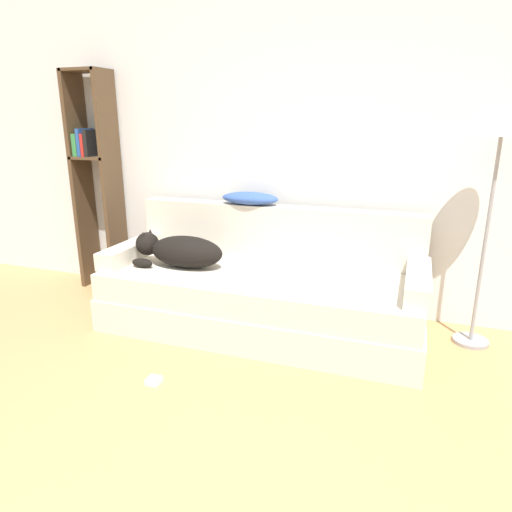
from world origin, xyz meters
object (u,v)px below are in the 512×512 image
floor_lamp (500,146)px  power_adapter (154,381)px  couch (260,301)px  laptop (249,272)px  dog (180,251)px  bookshelf (95,172)px  throw_pillow (250,198)px

floor_lamp → power_adapter: 2.47m
power_adapter → couch: bearing=68.7°
couch → laptop: 0.24m
couch → dog: dog is taller
couch → bookshelf: bookshelf is taller
floor_lamp → bookshelf: bearing=177.4°
laptop → floor_lamp: (1.50, 0.30, 0.87)m
couch → laptop: (-0.07, -0.03, 0.23)m
bookshelf → floor_lamp: bookshelf is taller
laptop → throw_pillow: bearing=106.4°
laptop → floor_lamp: floor_lamp is taller
throw_pillow → floor_lamp: bearing=-3.9°
laptop → couch: bearing=20.5°
couch → laptop: size_ratio=7.66×
floor_lamp → power_adapter: size_ratio=19.92×
couch → throw_pillow: size_ratio=5.00×
dog → couch: bearing=4.8°
couch → floor_lamp: bearing=10.6°
bookshelf → floor_lamp: size_ratio=1.20×
throw_pillow → dog: bearing=-132.0°
laptop → throw_pillow: size_ratio=0.65×
dog → throw_pillow: 0.67m
couch → power_adapter: (-0.35, -0.89, -0.19)m
power_adapter → floor_lamp: bearing=33.1°
dog → floor_lamp: (2.02, 0.32, 0.76)m
bookshelf → couch: bearing=-13.8°
dog → bookshelf: bearing=156.4°
couch → power_adapter: size_ratio=28.88×
laptop → throw_pillow: (-0.14, 0.41, 0.45)m
dog → laptop: bearing=2.1°
couch → throw_pillow: throw_pillow is taller
laptop → power_adapter: size_ratio=3.77×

